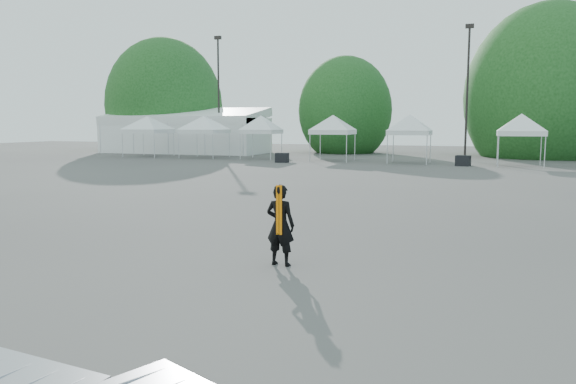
% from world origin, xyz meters
% --- Properties ---
extents(ground, '(120.00, 120.00, 0.00)m').
position_xyz_m(ground, '(0.00, 0.00, 0.00)').
color(ground, '#474442').
rests_on(ground, ground).
extents(marquee, '(15.00, 6.25, 4.23)m').
position_xyz_m(marquee, '(-22.00, 35.00, 1.97)').
color(marquee, white).
rests_on(marquee, ground).
extents(light_pole_west, '(0.60, 0.25, 10.30)m').
position_xyz_m(light_pole_west, '(-18.00, 34.00, 5.77)').
color(light_pole_west, black).
rests_on(light_pole_west, ground).
extents(light_pole_east, '(0.60, 0.25, 9.80)m').
position_xyz_m(light_pole_east, '(3.00, 32.00, 5.52)').
color(light_pole_east, black).
rests_on(light_pole_east, ground).
extents(tree_far_w, '(4.80, 4.80, 7.30)m').
position_xyz_m(tree_far_w, '(-26.00, 38.00, 4.54)').
color(tree_far_w, '#382314').
rests_on(tree_far_w, ground).
extents(tree_mid_w, '(4.16, 4.16, 6.33)m').
position_xyz_m(tree_mid_w, '(-8.00, 40.00, 3.93)').
color(tree_mid_w, '#382314').
rests_on(tree_mid_w, ground).
extents(tree_mid_e, '(5.12, 5.12, 7.79)m').
position_xyz_m(tree_mid_e, '(9.00, 39.00, 4.84)').
color(tree_mid_e, '#382314').
rests_on(tree_mid_e, ground).
extents(tent_a, '(4.50, 4.50, 3.88)m').
position_xyz_m(tent_a, '(-21.86, 28.69, 3.06)').
color(tent_a, silver).
rests_on(tent_a, ground).
extents(tent_b, '(4.46, 4.46, 3.88)m').
position_xyz_m(tent_b, '(-16.66, 28.64, 3.06)').
color(tent_b, silver).
rests_on(tent_b, ground).
extents(tent_c, '(3.76, 3.76, 3.88)m').
position_xyz_m(tent_c, '(-11.87, 28.81, 3.06)').
color(tent_c, silver).
rests_on(tent_c, ground).
extents(tent_d, '(4.07, 4.07, 3.88)m').
position_xyz_m(tent_d, '(-6.12, 28.51, 3.06)').
color(tent_d, silver).
rests_on(tent_d, ground).
extents(tent_e, '(3.95, 3.95, 3.88)m').
position_xyz_m(tent_e, '(-0.52, 27.79, 3.06)').
color(tent_e, silver).
rests_on(tent_e, ground).
extents(tent_f, '(4.02, 4.02, 3.88)m').
position_xyz_m(tent_f, '(6.48, 27.15, 3.06)').
color(tent_f, silver).
rests_on(tent_f, ground).
extents(man, '(0.60, 0.42, 1.56)m').
position_xyz_m(man, '(0.74, -1.47, 0.78)').
color(man, black).
rests_on(man, ground).
extents(crate_west, '(0.89, 0.71, 0.67)m').
position_xyz_m(crate_west, '(-8.98, 25.49, 0.33)').
color(crate_west, black).
rests_on(crate_west, ground).
extents(crate_mid, '(0.99, 0.83, 0.68)m').
position_xyz_m(crate_mid, '(3.08, 26.28, 0.34)').
color(crate_mid, black).
rests_on(crate_mid, ground).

